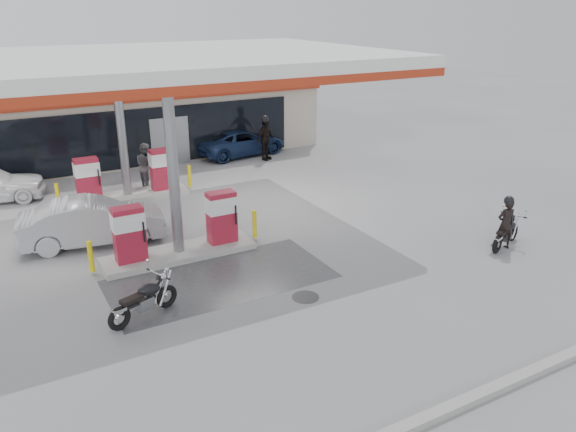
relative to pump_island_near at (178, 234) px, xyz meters
name	(u,v)px	position (x,y,z in m)	size (l,w,h in m)	color
ground	(204,283)	(0.00, -2.00, -0.71)	(90.00, 90.00, 0.00)	gray
wet_patch	(221,279)	(0.50, -2.00, -0.71)	(6.00, 3.00, 0.00)	#4C4C4F
drain_cover	(306,297)	(2.00, -4.00, -0.71)	(0.70, 0.70, 0.01)	#38383A
store_building	(83,113)	(0.01, 13.94, 1.30)	(22.00, 8.22, 4.00)	#C1B4A2
canopy	(136,65)	(0.00, 3.00, 4.56)	(16.00, 10.02, 5.51)	silver
pump_island_near	(178,234)	(0.00, 0.00, 0.00)	(5.14, 1.30, 1.78)	#9E9E99
pump_island_far	(127,181)	(0.00, 6.00, 0.00)	(5.14, 1.30, 1.78)	#9E9E99
main_motorcycle	(506,234)	(9.04, -4.23, -0.29)	(1.76, 0.86, 0.94)	black
biker_main	(506,224)	(8.86, -4.30, 0.09)	(0.58, 0.38, 1.60)	black
parked_motorcycle	(144,301)	(-1.85, -2.98, -0.27)	(1.87, 0.93, 1.00)	black
attendant	(146,166)	(1.05, 7.00, 0.22)	(0.90, 0.70, 1.85)	#5B5C61
hatchback_silver	(93,222)	(-1.98, 2.20, 0.01)	(1.52, 4.37, 1.44)	#A8AAB0
parked_car_right	(241,142)	(6.61, 10.00, -0.07)	(2.11, 4.59, 1.27)	navy
biker_walking	(265,139)	(7.22, 8.54, 0.30)	(1.18, 0.49, 2.01)	black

